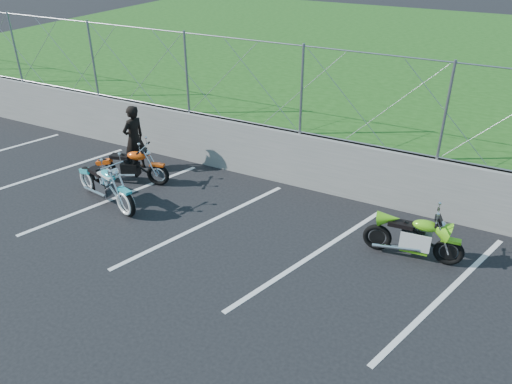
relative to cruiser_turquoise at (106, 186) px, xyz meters
The scene contains 9 objects.
ground 2.50m from the cruiser_turquoise, 16.92° to the right, with size 90.00×90.00×0.00m, color black.
retaining_wall 3.65m from the cruiser_turquoise, 49.71° to the left, with size 30.00×0.22×1.30m, color slate.
grass_field 13.00m from the cruiser_turquoise, 79.54° to the left, with size 30.00×20.00×1.30m, color #1C4D14.
chain_link_fence 4.10m from the cruiser_turquoise, 49.71° to the left, with size 28.00×0.03×2.00m.
parking_lines 3.60m from the cruiser_turquoise, ahead, with size 18.29×4.31×0.01m.
cruiser_turquoise is the anchor object (origin of this frame).
naked_orange 1.08m from the cruiser_turquoise, 99.36° to the left, with size 1.86×0.70×0.94m.
sportbike_green 6.50m from the cruiser_turquoise, ahead, with size 1.83×0.65×0.94m.
person_standing 1.82m from the cruiser_turquoise, 108.59° to the left, with size 0.61×0.40×1.67m, color black.
Camera 1 is at (4.98, -6.30, 5.53)m, focal length 35.00 mm.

